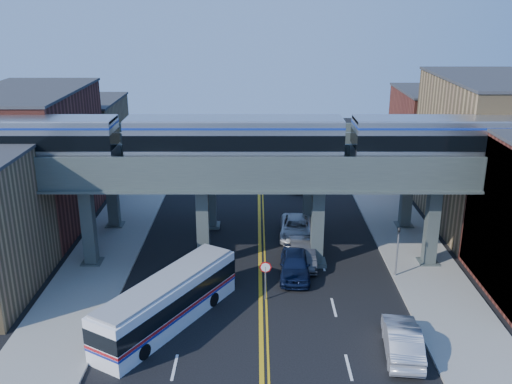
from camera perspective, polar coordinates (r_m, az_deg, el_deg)
ground at (r=34.08m, az=0.50°, el=-13.17°), size 120.00×120.00×0.00m
sidewalk_west at (r=44.29m, az=-14.73°, el=-5.76°), size 5.00×70.00×0.16m
sidewalk_east at (r=44.44m, az=15.47°, el=-5.74°), size 5.00×70.00×0.16m
building_west_b at (r=50.04m, az=-21.37°, el=3.01°), size 8.00×14.00×11.00m
building_west_c at (r=62.29m, az=-17.06°, el=5.00°), size 8.00×10.00×8.00m
building_east_b at (r=50.13m, az=22.06°, el=3.55°), size 8.00×14.00×12.00m
building_east_c at (r=62.35m, az=17.63°, el=5.43°), size 8.00×10.00×9.00m
mural_panel at (r=38.46m, az=22.73°, el=-2.95°), size 0.10×9.50×9.50m
elevated_viaduct_near at (r=38.66m, az=0.43°, el=1.41°), size 52.00×3.60×7.40m
elevated_viaduct_far at (r=45.39m, az=0.37°, el=4.07°), size 52.00×3.60×7.40m
transit_train at (r=37.97m, az=-2.16°, el=5.27°), size 44.39×2.78×3.24m
stop_sign at (r=35.83m, az=0.96°, el=-8.23°), size 0.76×0.09×2.63m
traffic_signal at (r=39.45m, az=13.99°, el=-5.30°), size 0.15×0.18×4.10m
transit_bus at (r=33.91m, az=-8.81°, el=-10.82°), size 7.50×10.37×2.75m
car_lane_a at (r=39.22m, az=3.91°, el=-7.21°), size 2.34×5.17×1.72m
car_lane_b at (r=41.02m, az=4.68°, el=-6.08°), size 1.76×4.95×1.63m
car_lane_c at (r=45.38m, az=4.04°, el=-3.61°), size 2.89×5.58×1.50m
car_lane_d at (r=57.48m, az=4.36°, el=1.41°), size 2.90×6.07×1.70m
car_parked_curb at (r=32.25m, az=14.43°, el=-14.13°), size 2.36×5.28×1.68m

